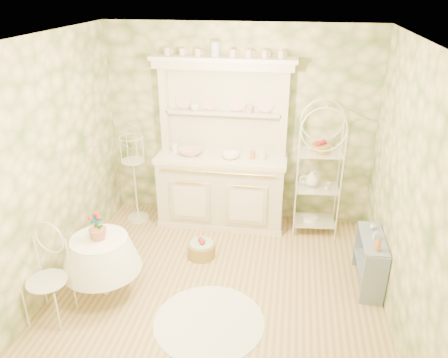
# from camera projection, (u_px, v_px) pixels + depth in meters

# --- Properties ---
(floor) EXTENTS (3.60, 3.60, 0.00)m
(floor) POSITION_uv_depth(u_px,v_px,m) (217.00, 291.00, 4.88)
(floor) COLOR tan
(floor) RESTS_ON ground
(ceiling) EXTENTS (3.60, 3.60, 0.00)m
(ceiling) POSITION_uv_depth(u_px,v_px,m) (215.00, 39.00, 3.75)
(ceiling) COLOR white
(ceiling) RESTS_ON floor
(wall_left) EXTENTS (3.60, 3.60, 0.00)m
(wall_left) POSITION_uv_depth(u_px,v_px,m) (47.00, 170.00, 4.57)
(wall_left) COLOR beige
(wall_left) RESTS_ON floor
(wall_right) EXTENTS (3.60, 3.60, 0.00)m
(wall_right) POSITION_uv_depth(u_px,v_px,m) (406.00, 194.00, 4.06)
(wall_right) COLOR beige
(wall_right) RESTS_ON floor
(wall_back) EXTENTS (3.60, 3.60, 0.00)m
(wall_back) POSITION_uv_depth(u_px,v_px,m) (239.00, 126.00, 5.93)
(wall_back) COLOR beige
(wall_back) RESTS_ON floor
(wall_front) EXTENTS (3.60, 3.60, 0.00)m
(wall_front) POSITION_uv_depth(u_px,v_px,m) (165.00, 303.00, 2.70)
(wall_front) COLOR beige
(wall_front) RESTS_ON floor
(kitchen_dresser) EXTENTS (1.87, 0.61, 2.29)m
(kitchen_dresser) POSITION_uv_depth(u_px,v_px,m) (221.00, 147.00, 5.79)
(kitchen_dresser) COLOR beige
(kitchen_dresser) RESTS_ON floor
(bakers_rack) EXTENTS (0.63, 0.48, 1.92)m
(bakers_rack) POSITION_uv_depth(u_px,v_px,m) (319.00, 166.00, 5.66)
(bakers_rack) COLOR white
(bakers_rack) RESTS_ON floor
(side_shelf) EXTENTS (0.35, 0.77, 0.64)m
(side_shelf) POSITION_uv_depth(u_px,v_px,m) (370.00, 261.00, 4.86)
(side_shelf) COLOR gray
(side_shelf) RESTS_ON floor
(round_table) EXTENTS (0.73, 0.73, 0.62)m
(round_table) POSITION_uv_depth(u_px,v_px,m) (103.00, 270.00, 4.71)
(round_table) COLOR white
(round_table) RESTS_ON floor
(cafe_chair) EXTENTS (0.45, 0.45, 0.83)m
(cafe_chair) POSITION_uv_depth(u_px,v_px,m) (47.00, 284.00, 4.33)
(cafe_chair) COLOR white
(cafe_chair) RESTS_ON floor
(birdcage_stand) EXTENTS (0.36, 0.36, 1.49)m
(birdcage_stand) POSITION_uv_depth(u_px,v_px,m) (134.00, 172.00, 6.03)
(birdcage_stand) COLOR white
(birdcage_stand) RESTS_ON floor
(floor_basket) EXTENTS (0.40, 0.40, 0.20)m
(floor_basket) POSITION_uv_depth(u_px,v_px,m) (202.00, 249.00, 5.44)
(floor_basket) COLOR #A58441
(floor_basket) RESTS_ON floor
(lace_rug) EXTENTS (1.45, 1.45, 0.01)m
(lace_rug) POSITION_uv_depth(u_px,v_px,m) (209.00, 322.00, 4.43)
(lace_rug) COLOR white
(lace_rug) RESTS_ON floor
(bowl_floral) EXTENTS (0.37, 0.37, 0.08)m
(bowl_floral) POSITION_uv_depth(u_px,v_px,m) (191.00, 154.00, 5.90)
(bowl_floral) COLOR white
(bowl_floral) RESTS_ON kitchen_dresser
(bowl_white) EXTENTS (0.26, 0.26, 0.08)m
(bowl_white) POSITION_uv_depth(u_px,v_px,m) (230.00, 158.00, 5.78)
(bowl_white) COLOR white
(bowl_white) RESTS_ON kitchen_dresser
(cup_left) EXTENTS (0.12, 0.12, 0.09)m
(cup_left) POSITION_uv_depth(u_px,v_px,m) (195.00, 108.00, 5.80)
(cup_left) COLOR white
(cup_left) RESTS_ON kitchen_dresser
(cup_right) EXTENTS (0.12, 0.12, 0.10)m
(cup_right) POSITION_uv_depth(u_px,v_px,m) (249.00, 111.00, 5.69)
(cup_right) COLOR white
(cup_right) RESTS_ON kitchen_dresser
(potted_geranium) EXTENTS (0.17, 0.12, 0.29)m
(potted_geranium) POSITION_uv_depth(u_px,v_px,m) (98.00, 227.00, 4.49)
(potted_geranium) COLOR #3F7238
(potted_geranium) RESTS_ON round_table
(bottle_amber) EXTENTS (0.07, 0.07, 0.16)m
(bottle_amber) POSITION_uv_depth(u_px,v_px,m) (378.00, 245.00, 4.49)
(bottle_amber) COLOR #CD7431
(bottle_amber) RESTS_ON side_shelf
(bottle_blue) EXTENTS (0.06, 0.06, 0.11)m
(bottle_blue) POSITION_uv_depth(u_px,v_px,m) (375.00, 236.00, 4.70)
(bottle_blue) COLOR #AAB8DB
(bottle_blue) RESTS_ON side_shelf
(bottle_glass) EXTENTS (0.08, 0.08, 0.08)m
(bottle_glass) POSITION_uv_depth(u_px,v_px,m) (373.00, 226.00, 4.89)
(bottle_glass) COLOR silver
(bottle_glass) RESTS_ON side_shelf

